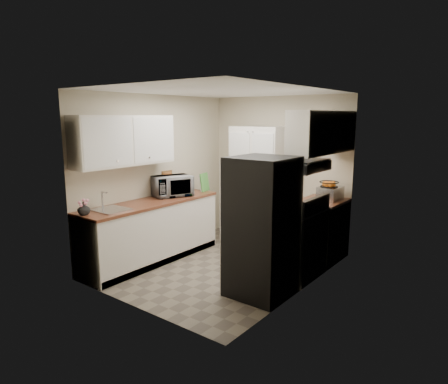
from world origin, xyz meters
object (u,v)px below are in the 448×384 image
object	(u,v)px
wine_bottle	(180,184)
toaster_oven	(330,193)
electric_range	(295,241)
microwave	(172,186)
pantry_cabinet	(259,186)
refrigerator	(262,227)

from	to	relation	value
wine_bottle	toaster_oven	distance (m)	2.41
electric_range	microwave	bearing A→B (deg)	-170.31
electric_range	wine_bottle	distance (m)	2.19
pantry_cabinet	refrigerator	xyz separation A→B (m)	(1.14, -1.73, -0.15)
pantry_cabinet	microwave	distance (m)	1.51
microwave	wine_bottle	world-z (taller)	microwave
electric_range	toaster_oven	world-z (taller)	electric_range
toaster_oven	pantry_cabinet	bearing A→B (deg)	-178.51
refrigerator	toaster_oven	xyz separation A→B (m)	(0.15, 1.67, 0.17)
refrigerator	toaster_oven	distance (m)	1.69
refrigerator	wine_bottle	world-z (taller)	refrigerator
electric_range	pantry_cabinet	bearing A→B (deg)	141.78
microwave	wine_bottle	xyz separation A→B (m)	(-0.12, 0.31, -0.02)
electric_range	microwave	distance (m)	2.11
pantry_cabinet	electric_range	size ratio (longest dim) A/B	1.77
pantry_cabinet	toaster_oven	xyz separation A→B (m)	(1.29, -0.05, 0.02)
refrigerator	wine_bottle	distance (m)	2.23
refrigerator	electric_range	bearing A→B (deg)	87.52
wine_bottle	microwave	bearing A→B (deg)	-68.89
microwave	toaster_oven	distance (m)	2.44
refrigerator	toaster_oven	bearing A→B (deg)	84.88
pantry_cabinet	microwave	xyz separation A→B (m)	(-0.82, -1.27, 0.08)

